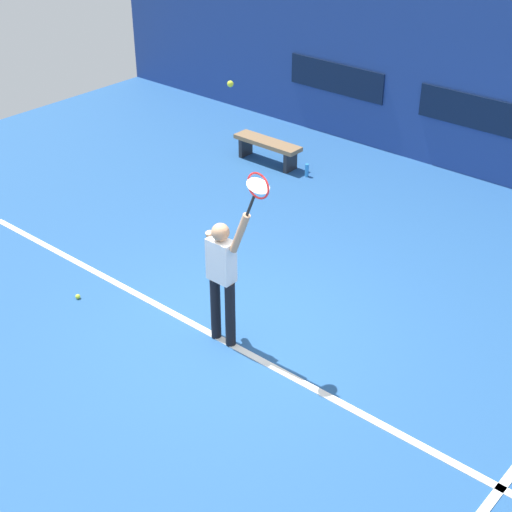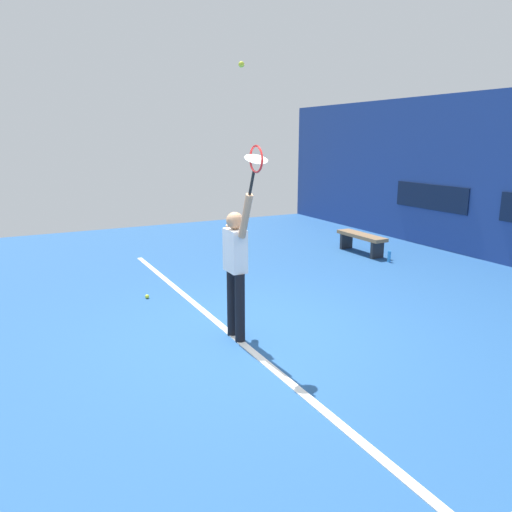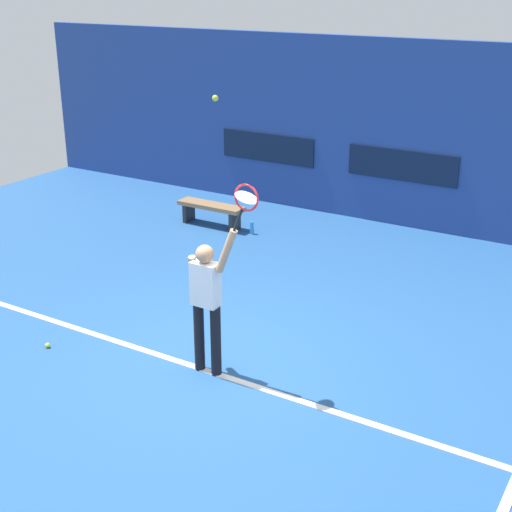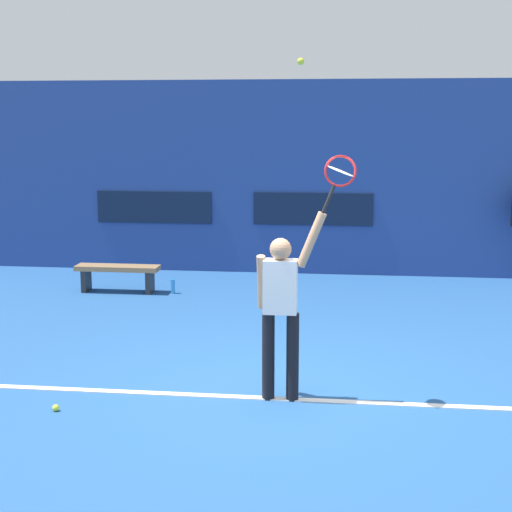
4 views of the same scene
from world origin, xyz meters
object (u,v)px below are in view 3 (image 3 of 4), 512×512
at_px(tennis_player, 207,298).
at_px(water_bottle, 252,228).
at_px(tennis_ball, 215,98).
at_px(court_bench, 211,209).
at_px(spare_ball, 48,345).
at_px(tennis_racket, 245,200).

bearing_deg(tennis_player, water_bottle, 115.55).
bearing_deg(tennis_ball, court_bench, 125.72).
bearing_deg(spare_ball, tennis_ball, 14.77).
relative_size(tennis_player, water_bottle, 8.19).
distance_m(tennis_racket, court_bench, 6.29).
distance_m(tennis_player, court_bench, 5.67).
xyz_separation_m(tennis_player, water_bottle, (-2.23, 4.66, -0.89)).
xyz_separation_m(tennis_ball, court_bench, (-3.34, 4.65, -3.07)).
bearing_deg(court_bench, tennis_ball, -54.28).
height_order(tennis_ball, spare_ball, tennis_ball).
relative_size(tennis_ball, court_bench, 0.05).
bearing_deg(tennis_player, tennis_racket, -0.43).
bearing_deg(court_bench, water_bottle, 0.00).
xyz_separation_m(tennis_player, spare_ball, (-2.19, -0.61, -0.98)).
bearing_deg(water_bottle, tennis_racket, -59.13).
xyz_separation_m(tennis_player, court_bench, (-3.17, 4.66, -0.67)).
bearing_deg(tennis_ball, tennis_racket, -2.58).
bearing_deg(tennis_ball, spare_ball, -165.23).
xyz_separation_m(tennis_racket, court_bench, (-3.73, 4.67, -1.99)).
bearing_deg(spare_ball, water_bottle, 90.45).
distance_m(tennis_racket, tennis_ball, 1.14).
height_order(tennis_ball, water_bottle, tennis_ball).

